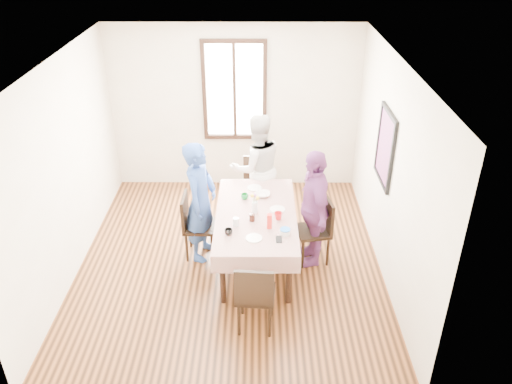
# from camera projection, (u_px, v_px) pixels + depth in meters

# --- Properties ---
(ground) EXTENTS (4.50, 4.50, 0.00)m
(ground) POSITION_uv_depth(u_px,v_px,m) (230.00, 260.00, 6.93)
(ground) COLOR black
(ground) RESTS_ON ground
(back_wall) EXTENTS (4.00, 0.00, 4.00)m
(back_wall) POSITION_uv_depth(u_px,v_px,m) (235.00, 109.00, 8.23)
(back_wall) COLOR beige
(back_wall) RESTS_ON ground
(right_wall) EXTENTS (0.00, 4.50, 4.50)m
(right_wall) POSITION_uv_depth(u_px,v_px,m) (390.00, 172.00, 6.26)
(right_wall) COLOR beige
(right_wall) RESTS_ON ground
(window_frame) EXTENTS (1.02, 0.06, 1.62)m
(window_frame) POSITION_uv_depth(u_px,v_px,m) (235.00, 91.00, 8.07)
(window_frame) COLOR black
(window_frame) RESTS_ON back_wall
(window_pane) EXTENTS (0.90, 0.02, 1.50)m
(window_pane) POSITION_uv_depth(u_px,v_px,m) (235.00, 91.00, 8.07)
(window_pane) COLOR white
(window_pane) RESTS_ON back_wall
(art_poster) EXTENTS (0.04, 0.76, 0.96)m
(art_poster) POSITION_uv_depth(u_px,v_px,m) (386.00, 147.00, 6.42)
(art_poster) COLOR red
(art_poster) RESTS_ON right_wall
(dining_table) EXTENTS (0.90, 1.75, 0.75)m
(dining_table) POSITION_uv_depth(u_px,v_px,m) (256.00, 238.00, 6.73)
(dining_table) COLOR black
(dining_table) RESTS_ON ground
(tablecloth) EXTENTS (1.02, 1.87, 0.01)m
(tablecloth) POSITION_uv_depth(u_px,v_px,m) (256.00, 213.00, 6.55)
(tablecloth) COLOR #5D0D06
(tablecloth) RESTS_ON dining_table
(chair_left) EXTENTS (0.43, 0.43, 0.91)m
(chair_left) POSITION_uv_depth(u_px,v_px,m) (200.00, 226.00, 6.84)
(chair_left) COLOR black
(chair_left) RESTS_ON ground
(chair_right) EXTENTS (0.49, 0.49, 0.91)m
(chair_right) POSITION_uv_depth(u_px,v_px,m) (313.00, 231.00, 6.74)
(chair_right) COLOR black
(chair_right) RESTS_ON ground
(chair_far) EXTENTS (0.45, 0.45, 0.91)m
(chair_far) POSITION_uv_depth(u_px,v_px,m) (256.00, 189.00, 7.74)
(chair_far) COLOR black
(chair_far) RESTS_ON ground
(chair_near) EXTENTS (0.45, 0.45, 0.91)m
(chair_near) POSITION_uv_depth(u_px,v_px,m) (256.00, 294.00, 5.64)
(chair_near) COLOR black
(chair_near) RESTS_ON ground
(person_left) EXTENTS (0.54, 0.69, 1.67)m
(person_left) POSITION_uv_depth(u_px,v_px,m) (200.00, 202.00, 6.65)
(person_left) COLOR #2A4B96
(person_left) RESTS_ON ground
(person_far) EXTENTS (0.96, 0.85, 1.66)m
(person_far) POSITION_uv_depth(u_px,v_px,m) (256.00, 167.00, 7.54)
(person_far) COLOR beige
(person_far) RESTS_ON ground
(person_right) EXTENTS (0.52, 0.99, 1.62)m
(person_right) POSITION_uv_depth(u_px,v_px,m) (313.00, 208.00, 6.57)
(person_right) COLOR #7B3A79
(person_right) RESTS_ON ground
(mug_black) EXTENTS (0.13, 0.13, 0.08)m
(mug_black) POSITION_uv_depth(u_px,v_px,m) (229.00, 232.00, 6.10)
(mug_black) COLOR black
(mug_black) RESTS_ON tablecloth
(mug_flag) EXTENTS (0.15, 0.15, 0.10)m
(mug_flag) POSITION_uv_depth(u_px,v_px,m) (278.00, 216.00, 6.39)
(mug_flag) COLOR red
(mug_flag) RESTS_ON tablecloth
(mug_green) EXTENTS (0.10, 0.10, 0.08)m
(mug_green) POSITION_uv_depth(u_px,v_px,m) (245.00, 196.00, 6.84)
(mug_green) COLOR #0C7226
(mug_green) RESTS_ON tablecloth
(serving_bowl) EXTENTS (0.21, 0.21, 0.05)m
(serving_bowl) POSITION_uv_depth(u_px,v_px,m) (263.00, 194.00, 6.92)
(serving_bowl) COLOR white
(serving_bowl) RESTS_ON tablecloth
(juice_carton) EXTENTS (0.06, 0.06, 0.19)m
(juice_carton) POSITION_uv_depth(u_px,v_px,m) (269.00, 221.00, 6.20)
(juice_carton) COLOR red
(juice_carton) RESTS_ON tablecloth
(butter_tub) EXTENTS (0.12, 0.12, 0.06)m
(butter_tub) POSITION_uv_depth(u_px,v_px,m) (285.00, 232.00, 6.11)
(butter_tub) COLOR white
(butter_tub) RESTS_ON tablecloth
(jam_jar) EXTENTS (0.07, 0.07, 0.10)m
(jam_jar) POSITION_uv_depth(u_px,v_px,m) (252.00, 217.00, 6.36)
(jam_jar) COLOR black
(jam_jar) RESTS_ON tablecloth
(drinking_glass) EXTENTS (0.07, 0.07, 0.11)m
(drinking_glass) POSITION_uv_depth(u_px,v_px,m) (236.00, 222.00, 6.26)
(drinking_glass) COLOR silver
(drinking_glass) RESTS_ON tablecloth
(smartphone) EXTENTS (0.07, 0.14, 0.01)m
(smartphone) POSITION_uv_depth(u_px,v_px,m) (279.00, 239.00, 6.02)
(smartphone) COLOR black
(smartphone) RESTS_ON tablecloth
(flower_vase) EXTENTS (0.07, 0.07, 0.15)m
(flower_vase) POSITION_uv_depth(u_px,v_px,m) (255.00, 207.00, 6.53)
(flower_vase) COLOR silver
(flower_vase) RESTS_ON tablecloth
(plate_right) EXTENTS (0.20, 0.20, 0.01)m
(plate_right) POSITION_uv_depth(u_px,v_px,m) (278.00, 209.00, 6.61)
(plate_right) COLOR white
(plate_right) RESTS_ON tablecloth
(plate_far) EXTENTS (0.20, 0.20, 0.01)m
(plate_far) POSITION_uv_depth(u_px,v_px,m) (254.00, 188.00, 7.12)
(plate_far) COLOR white
(plate_far) RESTS_ON tablecloth
(plate_near) EXTENTS (0.20, 0.20, 0.01)m
(plate_near) POSITION_uv_depth(u_px,v_px,m) (254.00, 238.00, 6.04)
(plate_near) COLOR white
(plate_near) RESTS_ON tablecloth
(butter_lid) EXTENTS (0.12, 0.12, 0.01)m
(butter_lid) POSITION_uv_depth(u_px,v_px,m) (285.00, 229.00, 6.09)
(butter_lid) COLOR blue
(butter_lid) RESTS_ON butter_tub
(flower_bunch) EXTENTS (0.09, 0.09, 0.10)m
(flower_bunch) POSITION_uv_depth(u_px,v_px,m) (255.00, 199.00, 6.47)
(flower_bunch) COLOR yellow
(flower_bunch) RESTS_ON flower_vase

